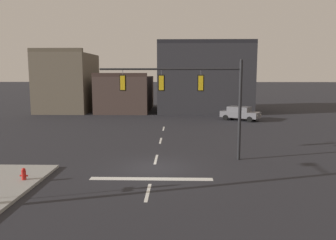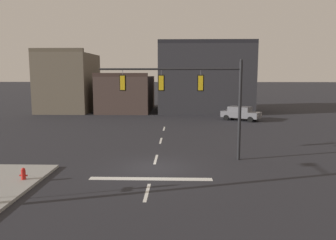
{
  "view_description": "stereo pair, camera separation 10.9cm",
  "coord_description": "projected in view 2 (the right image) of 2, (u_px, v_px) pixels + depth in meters",
  "views": [
    {
      "loc": [
        1.32,
        -18.79,
        5.43
      ],
      "look_at": [
        0.7,
        4.3,
        2.22
      ],
      "focal_mm": 35.87,
      "sensor_mm": 36.0,
      "label": 1
    },
    {
      "loc": [
        1.43,
        -18.79,
        5.43
      ],
      "look_at": [
        0.7,
        4.3,
        2.22
      ],
      "focal_mm": 35.87,
      "sensor_mm": 36.0,
      "label": 2
    }
  ],
  "objects": [
    {
      "name": "fire_hydrant",
      "position": [
        24.0,
        176.0,
        16.83
      ],
      "size": [
        0.4,
        0.3,
        0.75
      ],
      "color": "red",
      "rests_on": "ground"
    },
    {
      "name": "ground_plane",
      "position": [
        154.0,
        168.0,
        19.39
      ],
      "size": [
        400.0,
        400.0,
        0.0
      ],
      "primitive_type": "plane",
      "color": "#232328"
    },
    {
      "name": "car_lot_nearside",
      "position": [
        241.0,
        113.0,
        39.08
      ],
      "size": [
        4.69,
        3.85,
        1.61
      ],
      "color": "slate",
      "rests_on": "ground"
    },
    {
      "name": "building_row",
      "position": [
        157.0,
        83.0,
        48.72
      ],
      "size": [
        29.54,
        12.11,
        9.76
      ],
      "color": "#665B4C",
      "rests_on": "ground"
    },
    {
      "name": "lane_centreline",
      "position": [
        156.0,
        159.0,
        21.37
      ],
      "size": [
        0.16,
        26.4,
        0.01
      ],
      "color": "silver",
      "rests_on": "ground"
    },
    {
      "name": "stop_bar_paint",
      "position": [
        151.0,
        179.0,
        17.41
      ],
      "size": [
        6.4,
        0.5,
        0.01
      ],
      "primitive_type": "cube",
      "color": "silver",
      "rests_on": "ground"
    },
    {
      "name": "signal_mast_near_side",
      "position": [
        192.0,
        90.0,
        20.97
      ],
      "size": [
        8.94,
        0.72,
        6.31
      ],
      "color": "black",
      "rests_on": "ground"
    }
  ]
}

